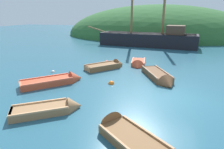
# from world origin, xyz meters

# --- Properties ---
(ground_plane) EXTENTS (120.00, 120.00, 0.00)m
(ground_plane) POSITION_xyz_m (0.00, 0.00, 0.00)
(ground_plane) COLOR #285B70
(shore_hill) EXTENTS (36.91, 26.31, 12.05)m
(shore_hill) POSITION_xyz_m (-3.69, 30.77, 0.00)
(shore_hill) COLOR #2D602D
(shore_hill) RESTS_ON ground
(sailing_ship) EXTENTS (15.56, 4.36, 11.08)m
(sailing_ship) POSITION_xyz_m (-3.48, 16.49, 0.64)
(sailing_ship) COLOR black
(sailing_ship) RESTS_ON ground
(rowboat_portside) EXTENTS (2.99, 3.27, 1.07)m
(rowboat_portside) POSITION_xyz_m (-5.22, 4.28, 0.13)
(rowboat_portside) COLOR brown
(rowboat_portside) RESTS_ON ground
(rowboat_near_dock) EXTENTS (1.43, 3.04, 1.06)m
(rowboat_near_dock) POSITION_xyz_m (-3.05, 5.89, 0.08)
(rowboat_near_dock) COLOR #C64C2D
(rowboat_near_dock) RESTS_ON ground
(rowboat_outer_right) EXTENTS (2.71, 3.96, 1.07)m
(rowboat_outer_right) POSITION_xyz_m (-1.03, 2.60, 0.13)
(rowboat_outer_right) COLOR brown
(rowboat_outer_right) RESTS_ON ground
(rowboat_center) EXTENTS (3.38, 3.46, 1.06)m
(rowboat_center) POSITION_xyz_m (-7.17, -0.06, 0.12)
(rowboat_center) COLOR #C64C2D
(rowboat_center) RESTS_ON ground
(rowboat_outer_left) EXTENTS (3.01, 2.59, 0.97)m
(rowboat_outer_left) POSITION_xyz_m (-5.33, -3.27, 0.10)
(rowboat_outer_left) COLOR #9E7047
(rowboat_outer_left) RESTS_ON ground
(rowboat_far) EXTENTS (3.15, 2.76, 1.12)m
(rowboat_far) POSITION_xyz_m (-1.91, -4.02, 0.09)
(rowboat_far) COLOR brown
(rowboat_far) RESTS_ON ground
(buoy_orange) EXTENTS (0.38, 0.38, 0.38)m
(buoy_orange) POSITION_xyz_m (-3.87, 0.90, 0.00)
(buoy_orange) COLOR orange
(buoy_orange) RESTS_ON ground
(buoy_red) EXTENTS (0.41, 0.41, 0.41)m
(buoy_red) POSITION_xyz_m (-5.92, 5.93, 0.00)
(buoy_red) COLOR red
(buoy_red) RESTS_ON ground
(buoy_white) EXTENTS (0.30, 0.30, 0.30)m
(buoy_white) POSITION_xyz_m (-8.81, 1.94, 0.00)
(buoy_white) COLOR white
(buoy_white) RESTS_ON ground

